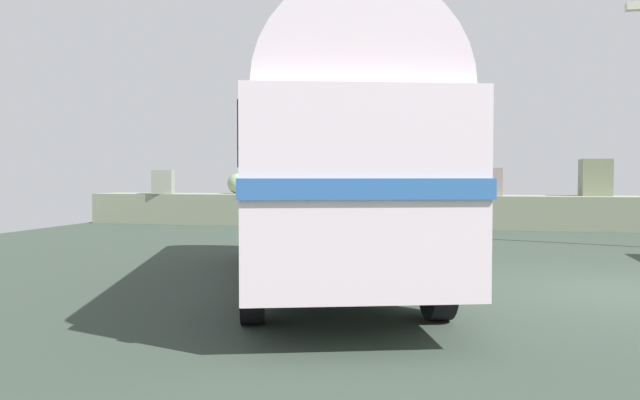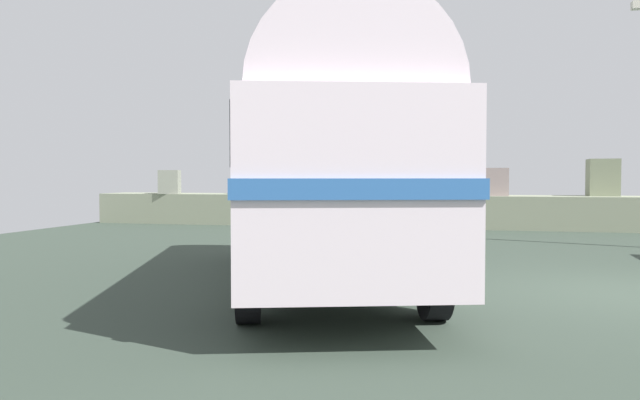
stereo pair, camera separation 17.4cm
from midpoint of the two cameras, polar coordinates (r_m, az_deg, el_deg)
name	(u,v)px [view 2 (the right image)]	position (r m, az deg, el deg)	size (l,w,h in m)	color
ground	(632,294)	(10.61, 26.34, -7.51)	(32.00, 26.00, 0.02)	#333F35
breakwater	(553,208)	(22.19, 20.18, -0.69)	(31.36, 2.11, 2.40)	gray
vintage_coach	(325,157)	(10.19, 0.94, 3.84)	(4.88, 8.91, 3.70)	black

